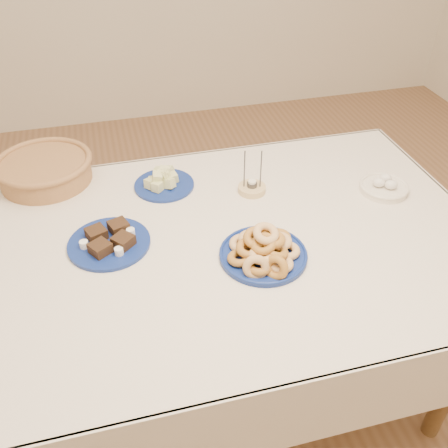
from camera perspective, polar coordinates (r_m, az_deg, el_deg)
The scene contains 8 objects.
ground at distance 2.13m, azimuth -0.36°, elevation -17.54°, with size 5.00×5.00×0.00m, color brown.
dining_table at distance 1.64m, azimuth -0.44°, elevation -4.65°, with size 1.71×1.11×0.75m.
donut_platter at distance 1.48m, azimuth 4.56°, elevation -2.97°, with size 0.35×0.35×0.12m.
melon_plate at distance 1.81m, azimuth -7.01°, elevation 4.90°, with size 0.24×0.24×0.08m.
brownie_plate at distance 1.58m, azimuth -12.96°, elevation -1.93°, with size 0.33×0.33×0.04m.
wicker_basket at distance 1.93m, azimuth -19.82°, elevation 5.94°, with size 0.37×0.37×0.09m.
candle_holder at distance 1.78m, azimuth 3.21°, elevation 4.14°, with size 0.12×0.12×0.16m.
egg_bowl at distance 1.86m, azimuth 17.81°, elevation 4.08°, with size 0.22×0.22×0.06m.
Camera 1 is at (-0.29, -1.17, 1.75)m, focal length 40.00 mm.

